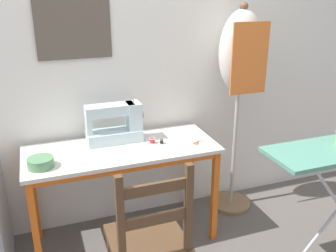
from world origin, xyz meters
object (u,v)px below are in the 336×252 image
(scissors, at_px, (198,142))
(wooden_chair, at_px, (149,241))
(fabric_bowl, at_px, (41,162))
(thread_spool_mid_table, at_px, (162,141))
(thread_spool_near_machine, at_px, (152,141))
(dress_form, at_px, (240,64))
(sewing_machine, at_px, (117,124))

(scissors, bearing_deg, wooden_chair, -133.95)
(fabric_bowl, height_order, thread_spool_mid_table, fabric_bowl)
(thread_spool_near_machine, xyz_separation_m, dress_form, (0.70, 0.11, 0.45))
(sewing_machine, xyz_separation_m, thread_spool_mid_table, (0.27, -0.15, -0.11))
(thread_spool_near_machine, distance_m, wooden_chair, 0.73)
(dress_form, bearing_deg, wooden_chair, -141.32)
(scissors, distance_m, wooden_chair, 0.80)
(sewing_machine, xyz_separation_m, dress_form, (0.91, -0.00, 0.34))
(dress_form, bearing_deg, sewing_machine, 179.89)
(wooden_chair, distance_m, dress_form, 1.40)
(wooden_chair, relative_size, dress_form, 0.57)
(sewing_machine, bearing_deg, thread_spool_near_machine, -28.51)
(fabric_bowl, bearing_deg, sewing_machine, 24.56)
(sewing_machine, distance_m, dress_form, 0.98)
(fabric_bowl, bearing_deg, thread_spool_near_machine, 9.29)
(wooden_chair, bearing_deg, scissors, 46.05)
(thread_spool_mid_table, distance_m, wooden_chair, 0.73)
(dress_form, bearing_deg, scissors, -153.29)
(thread_spool_near_machine, bearing_deg, wooden_chair, -109.79)
(sewing_machine, relative_size, thread_spool_mid_table, 11.40)
(scissors, xyz_separation_m, thread_spool_mid_table, (-0.23, 0.06, 0.01))
(sewing_machine, xyz_separation_m, wooden_chair, (-0.02, -0.75, -0.40))
(sewing_machine, height_order, dress_form, dress_form)
(dress_form, bearing_deg, thread_spool_near_machine, -170.91)
(thread_spool_near_machine, relative_size, wooden_chair, 0.05)
(fabric_bowl, bearing_deg, dress_form, 9.19)
(sewing_machine, height_order, scissors, sewing_machine)
(thread_spool_near_machine, bearing_deg, fabric_bowl, -170.71)
(thread_spool_mid_table, height_order, dress_form, dress_form)
(thread_spool_near_machine, xyz_separation_m, thread_spool_mid_table, (0.06, -0.03, -0.00))
(sewing_machine, distance_m, wooden_chair, 0.85)
(scissors, relative_size, dress_form, 0.07)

